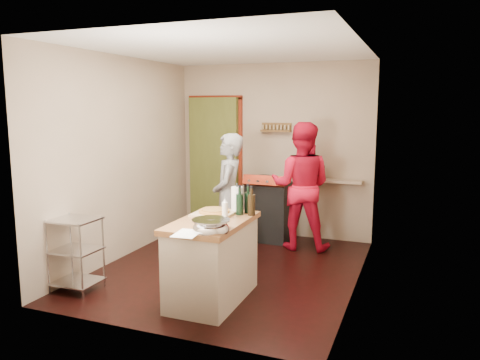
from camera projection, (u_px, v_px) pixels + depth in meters
name	position (u px, v px, depth m)	size (l,w,h in m)	color
floor	(230.00, 269.00, 5.70)	(3.50, 3.50, 0.00)	black
back_wall	(235.00, 160.00, 7.39)	(3.00, 0.44, 2.60)	tan
left_wall	(122.00, 158.00, 6.03)	(0.04, 3.50, 2.60)	tan
right_wall	(360.00, 169.00, 4.96)	(0.04, 3.50, 2.60)	tan
ceiling	(229.00, 49.00, 5.29)	(3.00, 3.50, 0.02)	white
stove	(269.00, 210.00, 6.92)	(0.60, 0.63, 1.00)	black
wire_shelving	(76.00, 251.00, 4.98)	(0.48, 0.40, 0.80)	silver
island	(213.00, 257.00, 4.73)	(0.67, 1.26, 1.15)	beige
person_stripe	(228.00, 198.00, 5.94)	(0.59, 0.39, 1.63)	silver
person_red	(301.00, 186.00, 6.44)	(0.85, 0.67, 1.76)	red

